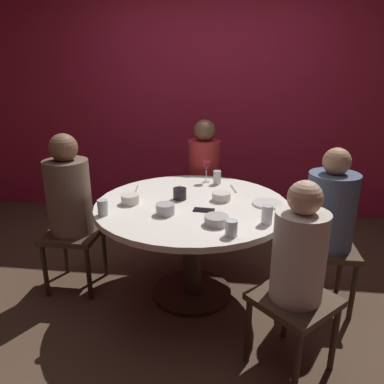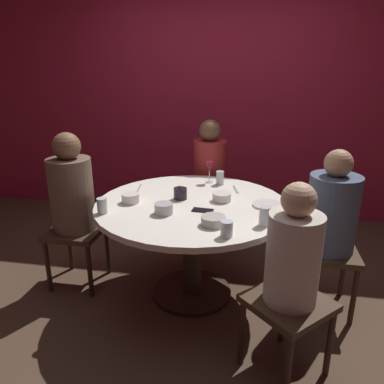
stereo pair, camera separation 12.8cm
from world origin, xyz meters
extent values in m
plane|color=#4C3828|center=(0.00, 0.00, 0.00)|extent=(8.00, 8.00, 0.00)
cube|color=maroon|center=(0.00, 1.77, 1.30)|extent=(6.00, 0.10, 2.60)
cylinder|color=silver|center=(0.00, 0.00, 0.73)|extent=(1.37, 1.37, 0.04)
cylinder|color=#332319|center=(0.00, 0.00, 0.35)|extent=(0.14, 0.14, 0.71)
cylinder|color=#2D2116|center=(0.00, 0.00, 0.01)|extent=(0.60, 0.60, 0.03)
cube|color=#3F2D1E|center=(-0.92, 0.00, 0.45)|extent=(0.40, 0.40, 0.04)
cylinder|color=brown|center=(-0.92, 0.00, 0.75)|extent=(0.32, 0.32, 0.56)
sphere|color=brown|center=(-0.92, 0.00, 1.12)|extent=(0.20, 0.20, 0.20)
cylinder|color=#332319|center=(-1.09, -0.17, 0.21)|extent=(0.04, 0.04, 0.43)
cylinder|color=#332319|center=(-0.75, -0.17, 0.21)|extent=(0.04, 0.04, 0.43)
cylinder|color=#332319|center=(-1.09, 0.17, 0.21)|extent=(0.04, 0.04, 0.43)
cylinder|color=#332319|center=(-0.75, 0.17, 0.21)|extent=(0.04, 0.04, 0.43)
cube|color=#3F2D1E|center=(0.00, 0.93, 0.45)|extent=(0.40, 0.40, 0.04)
cylinder|color=#B22D2D|center=(0.00, 0.93, 0.74)|extent=(0.30, 0.30, 0.54)
sphere|color=brown|center=(0.00, 0.93, 1.10)|extent=(0.20, 0.20, 0.20)
cylinder|color=#332319|center=(-0.17, 1.10, 0.21)|extent=(0.04, 0.04, 0.43)
cylinder|color=#332319|center=(-0.17, 0.76, 0.21)|extent=(0.04, 0.04, 0.43)
cylinder|color=#332319|center=(0.17, 1.10, 0.21)|extent=(0.04, 0.04, 0.43)
cylinder|color=#332319|center=(0.17, 0.76, 0.21)|extent=(0.04, 0.04, 0.43)
cube|color=#3F2D1E|center=(0.95, 0.00, 0.45)|extent=(0.40, 0.40, 0.04)
cylinder|color=#475670|center=(0.95, 0.00, 0.73)|extent=(0.33, 0.33, 0.53)
sphere|color=tan|center=(0.95, 0.00, 1.08)|extent=(0.18, 0.18, 0.18)
cylinder|color=#332319|center=(1.12, 0.17, 0.21)|extent=(0.04, 0.04, 0.43)
cylinder|color=#332319|center=(0.78, 0.17, 0.21)|extent=(0.04, 0.04, 0.43)
cylinder|color=#332319|center=(1.12, -0.17, 0.21)|extent=(0.04, 0.04, 0.43)
cylinder|color=#332319|center=(0.78, -0.17, 0.21)|extent=(0.04, 0.04, 0.43)
cube|color=#3F2D1E|center=(0.65, -0.65, 0.45)|extent=(0.57, 0.57, 0.04)
cylinder|color=beige|center=(0.65, -0.65, 0.72)|extent=(0.40, 0.40, 0.50)
sphere|color=tan|center=(0.65, -0.65, 1.05)|extent=(0.18, 0.18, 0.18)
cylinder|color=#332319|center=(0.89, -0.65, 0.21)|extent=(0.04, 0.04, 0.43)
cylinder|color=#332319|center=(0.65, -0.41, 0.21)|extent=(0.04, 0.04, 0.43)
cylinder|color=#332319|center=(0.65, -0.89, 0.21)|extent=(0.04, 0.04, 0.43)
cylinder|color=#332319|center=(0.41, -0.65, 0.21)|extent=(0.04, 0.04, 0.43)
cylinder|color=black|center=(-0.10, 0.06, 0.79)|extent=(0.10, 0.10, 0.08)
sphere|color=#F9D159|center=(-0.10, 0.06, 0.84)|extent=(0.02, 0.02, 0.02)
cylinder|color=silver|center=(0.06, 0.50, 0.75)|extent=(0.06, 0.06, 0.01)
cylinder|color=silver|center=(0.06, 0.50, 0.80)|extent=(0.01, 0.01, 0.09)
cone|color=maroon|center=(0.06, 0.50, 0.88)|extent=(0.08, 0.08, 0.08)
cylinder|color=silver|center=(0.53, 0.03, 0.75)|extent=(0.21, 0.21, 0.01)
cube|color=black|center=(0.10, -0.14, 0.75)|extent=(0.15, 0.08, 0.01)
cylinder|color=#B7B7BC|center=(-0.15, -0.23, 0.78)|extent=(0.12, 0.12, 0.07)
cylinder|color=#B2ADA3|center=(0.20, -0.35, 0.77)|extent=(0.15, 0.15, 0.06)
cylinder|color=silver|center=(-0.43, -0.07, 0.78)|extent=(0.13, 0.13, 0.06)
cylinder|color=silver|center=(0.20, 0.08, 0.78)|extent=(0.13, 0.13, 0.06)
cylinder|color=silver|center=(-0.55, -0.29, 0.80)|extent=(0.07, 0.07, 0.10)
cylinder|color=silver|center=(0.29, -0.50, 0.79)|extent=(0.07, 0.07, 0.09)
cylinder|color=silver|center=(0.15, 0.46, 0.80)|extent=(0.06, 0.06, 0.11)
cylinder|color=silver|center=(0.50, -0.30, 0.81)|extent=(0.07, 0.07, 0.12)
cube|color=#B7B7BC|center=(0.29, 0.35, 0.75)|extent=(0.06, 0.18, 0.01)
cube|color=#B7B7BC|center=(-0.47, 0.24, 0.75)|extent=(0.04, 0.18, 0.01)
camera|label=1|loc=(0.30, -2.42, 1.67)|focal=34.48mm
camera|label=2|loc=(0.43, -2.41, 1.67)|focal=34.48mm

